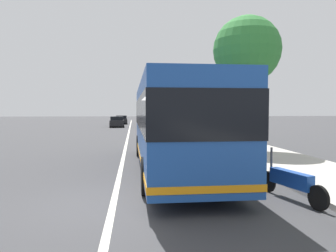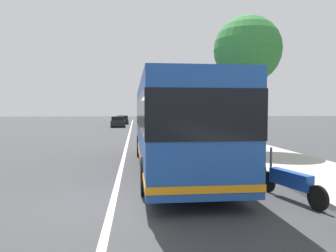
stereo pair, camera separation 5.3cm
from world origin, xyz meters
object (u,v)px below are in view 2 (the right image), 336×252
(motorcycle_by_tree, at_px, (290,182))
(roadside_tree_mid_block, at_px, (247,51))
(motorcycle_mid_row, at_px, (256,163))
(utility_pole, at_px, (244,89))
(roadside_tree_far_block, at_px, (215,93))
(car_behind_bus, at_px, (123,120))
(coach_bus, at_px, (173,122))
(car_side_street, at_px, (118,122))

(motorcycle_by_tree, xyz_separation_m, roadside_tree_mid_block, (8.92, -2.06, 4.86))
(motorcycle_mid_row, xyz_separation_m, utility_pole, (7.04, -1.99, 2.90))
(motorcycle_mid_row, distance_m, roadside_tree_far_block, 16.89)
(motorcycle_by_tree, xyz_separation_m, motorcycle_mid_row, (2.72, -0.20, 0.02))
(motorcycle_by_tree, relative_size, roadside_tree_mid_block, 0.32)
(motorcycle_by_tree, bearing_deg, car_behind_bus, -7.05)
(motorcycle_by_tree, distance_m, utility_pole, 10.42)
(roadside_tree_mid_block, relative_size, roadside_tree_far_block, 1.34)
(coach_bus, distance_m, car_behind_bus, 40.61)
(motorcycle_mid_row, bearing_deg, car_behind_bus, 17.27)
(utility_pole, bearing_deg, car_side_street, 17.75)
(motorcycle_mid_row, relative_size, car_side_street, 0.58)
(motorcycle_mid_row, xyz_separation_m, car_side_street, (32.74, 6.24, 0.20))
(car_side_street, xyz_separation_m, car_behind_bus, (9.52, -0.23, -0.03))
(roadside_tree_mid_block, bearing_deg, utility_pole, -8.77)
(motorcycle_mid_row, xyz_separation_m, roadside_tree_mid_block, (6.20, -1.86, 4.84))
(coach_bus, bearing_deg, motorcycle_mid_row, -125.36)
(motorcycle_mid_row, relative_size, roadside_tree_mid_block, 0.33)
(coach_bus, relative_size, motorcycle_by_tree, 5.03)
(motorcycle_mid_row, bearing_deg, coach_bus, 64.25)
(motorcycle_by_tree, relative_size, car_behind_bus, 0.48)
(car_side_street, xyz_separation_m, utility_pole, (-25.70, -8.23, 2.70))
(roadside_tree_mid_block, xyz_separation_m, roadside_tree_far_block, (10.16, -0.85, -1.67))
(utility_pole, bearing_deg, motorcycle_by_tree, 167.34)
(coach_bus, xyz_separation_m, utility_pole, (5.23, -4.58, 1.59))
(roadside_tree_far_block, bearing_deg, motorcycle_by_tree, 171.33)
(coach_bus, relative_size, car_side_street, 2.78)
(motorcycle_by_tree, distance_m, motorcycle_mid_row, 2.73)
(car_side_street, bearing_deg, motorcycle_mid_row, 9.13)
(roadside_tree_mid_block, relative_size, utility_pole, 1.05)
(car_behind_bus, bearing_deg, motorcycle_mid_row, 7.35)
(motorcycle_by_tree, relative_size, motorcycle_mid_row, 0.96)
(coach_bus, height_order, roadside_tree_far_block, roadside_tree_far_block)
(motorcycle_mid_row, distance_m, car_side_street, 33.33)
(motorcycle_mid_row, bearing_deg, car_side_street, 19.96)
(coach_bus, distance_m, motorcycle_by_tree, 5.29)
(coach_bus, xyz_separation_m, motorcycle_by_tree, (-4.53, -2.39, -1.33))
(car_behind_bus, distance_m, utility_pole, 36.22)
(motorcycle_by_tree, distance_m, roadside_tree_mid_block, 10.37)
(coach_bus, xyz_separation_m, roadside_tree_far_block, (14.56, -5.29, 1.85))
(utility_pole, bearing_deg, roadside_tree_far_block, -4.39)
(roadside_tree_mid_block, height_order, roadside_tree_far_block, roadside_tree_mid_block)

